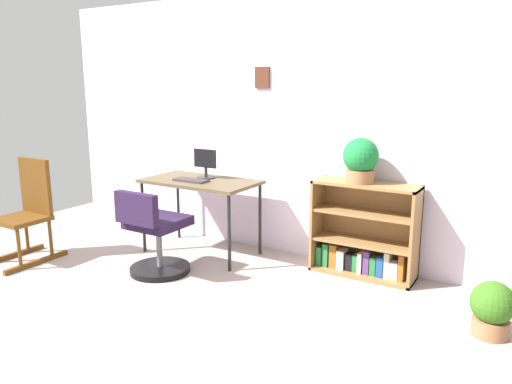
{
  "coord_description": "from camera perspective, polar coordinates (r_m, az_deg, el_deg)",
  "views": [
    {
      "loc": [
        2.27,
        -2.01,
        1.62
      ],
      "look_at": [
        0.21,
        1.39,
        0.74
      ],
      "focal_mm": 34.91,
      "sensor_mm": 36.0,
      "label": 1
    }
  ],
  "objects": [
    {
      "name": "ground_plane",
      "position": [
        3.43,
        -15.84,
        -16.2
      ],
      "size": [
        6.24,
        6.24,
        0.0
      ],
      "primitive_type": "plane",
      "color": "gray"
    },
    {
      "name": "wall_back",
      "position": [
        4.75,
        2.6,
        7.61
      ],
      "size": [
        5.2,
        0.12,
        2.44
      ],
      "color": "silver",
      "rests_on": "ground_plane"
    },
    {
      "name": "desk",
      "position": [
        4.73,
        -6.39,
        0.72
      ],
      "size": [
        1.08,
        0.6,
        0.72
      ],
      "color": "brown",
      "rests_on": "ground_plane"
    },
    {
      "name": "monitor",
      "position": [
        4.77,
        -5.83,
        3.22
      ],
      "size": [
        0.24,
        0.18,
        0.28
      ],
      "color": "#262628",
      "rests_on": "desk"
    },
    {
      "name": "keyboard",
      "position": [
        4.67,
        -7.46,
        1.34
      ],
      "size": [
        0.33,
        0.14,
        0.02
      ],
      "primitive_type": "cube",
      "color": "#372D2F",
      "rests_on": "desk"
    },
    {
      "name": "office_chair",
      "position": [
        4.34,
        -11.53,
        -5.11
      ],
      "size": [
        0.52,
        0.55,
        0.75
      ],
      "color": "black",
      "rests_on": "ground_plane"
    },
    {
      "name": "rocking_chair",
      "position": [
        5.04,
        -24.66,
        -1.89
      ],
      "size": [
        0.42,
        0.64,
        0.94
      ],
      "color": "#5A3410",
      "rests_on": "ground_plane"
    },
    {
      "name": "bookshelf_low",
      "position": [
        4.36,
        12.31,
        -4.81
      ],
      "size": [
        0.88,
        0.3,
        0.8
      ],
      "color": "olive",
      "rests_on": "ground_plane"
    },
    {
      "name": "potted_plant_on_shelf",
      "position": [
        4.18,
        11.89,
        3.67
      ],
      "size": [
        0.29,
        0.29,
        0.37
      ],
      "color": "#9E6642",
      "rests_on": "bookshelf_low"
    },
    {
      "name": "potted_plant_floor",
      "position": [
        3.64,
        25.45,
        -11.92
      ],
      "size": [
        0.28,
        0.28,
        0.37
      ],
      "color": "#9E6642",
      "rests_on": "ground_plane"
    }
  ]
}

